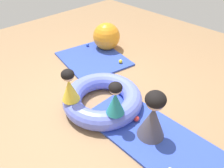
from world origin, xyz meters
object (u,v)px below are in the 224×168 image
Objects in this scene: play_ball_green at (140,106)px; play_ball_pink at (101,113)px; play_ball_teal at (110,126)px; play_ball_orange at (131,107)px; inflatable_cushion at (103,99)px; child_in_yellow at (69,86)px; play_ball_yellow_second at (121,61)px; adult_seated at (153,116)px; play_ball_red at (136,119)px; exercise_ball_large at (106,36)px; child_in_teal at (115,99)px; play_ball_blue at (87,45)px.

play_ball_pink is (-0.30, -0.53, 0.00)m from play_ball_green.
play_ball_teal and play_ball_orange have the same top height.
play_ball_teal is 0.30m from play_ball_pink.
inflatable_cushion is 2.44× the size of child_in_yellow.
play_ball_yellow_second is (-1.09, 1.33, -0.01)m from play_ball_teal.
adult_seated is 0.42m from play_ball_red.
play_ball_green is 0.59× the size of play_ball_orange.
child_in_yellow is 2.14m from exercise_ball_large.
exercise_ball_large reaches higher than play_ball_yellow_second.
play_ball_green is (0.01, 0.52, -0.45)m from child_in_teal.
inflatable_cushion is 19.85× the size of play_ball_pink.
adult_seated reaches higher than exercise_ball_large.
play_ball_teal reaches higher than play_ball_yellow_second.
play_ball_orange is at bearing 57.98° from play_ball_pink.
inflatable_cushion is at bearing 130.21° from play_ball_pink.
play_ball_blue is (-2.28, 0.95, -0.01)m from play_ball_red.
adult_seated is 1.87m from play_ball_yellow_second.
adult_seated is at bearing 35.04° from play_ball_teal.
play_ball_red is at bearing 32.10° from play_ball_pink.
adult_seated is 6.93× the size of play_ball_orange.
play_ball_orange is (-0.49, 0.16, -0.29)m from adult_seated.
exercise_ball_large reaches higher than inflatable_cushion.
child_in_yellow is 1.63m from play_ball_yellow_second.
play_ball_orange is 1.24× the size of play_ball_red.
adult_seated is at bearing 17.50° from play_ball_pink.
play_ball_pink is at bearing -33.95° from play_ball_blue.
play_ball_blue is (-2.12, 1.31, -0.02)m from play_ball_teal.
exercise_ball_large is at bearing 41.01° from play_ball_blue.
exercise_ball_large reaches higher than play_ball_pink.
adult_seated is 1.20× the size of exercise_ball_large.
play_ball_red is at bearing -29.82° from play_ball_orange.
play_ball_blue is 1.03m from play_ball_yellow_second.
play_ball_teal is at bearing 124.22° from child_in_yellow.
play_ball_blue reaches higher than play_ball_green.
play_ball_yellow_second is (-1.09, 1.23, -0.44)m from child_in_teal.
adult_seated reaches higher than play_ball_red.
child_in_teal is 1.70m from play_ball_yellow_second.
play_ball_orange is at bearing -133.28° from adult_seated.
play_ball_teal is 1.70× the size of play_ball_pink.
play_ball_green is 2.24m from play_ball_blue.
adult_seated is at bearing -21.33° from play_ball_blue.
play_ball_red is at bearing -32.53° from exercise_ball_large.
play_ball_green is 0.61m from play_ball_pink.
child_in_yellow is 8.22× the size of play_ball_green.
inflatable_cushion is at bearing -141.78° from play_ball_green.
exercise_ball_large is (-1.80, 0.99, 0.23)m from play_ball_green.
child_in_teal is 0.69m from play_ball_green.
exercise_ball_large is (-1.79, 1.51, -0.22)m from child_in_teal.
child_in_yellow is at bearing -72.80° from play_ball_yellow_second.
play_ball_orange reaches higher than play_ball_green.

